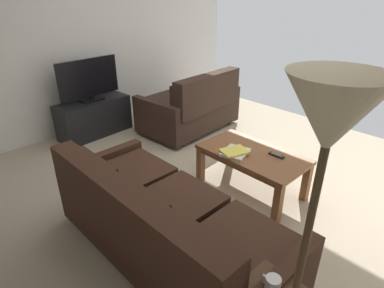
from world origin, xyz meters
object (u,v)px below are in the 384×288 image
at_px(tv_stand, 94,118).
at_px(book_stack, 235,152).
at_px(coffee_mug, 272,285).
at_px(sofa_main, 162,224).
at_px(floor_lamp, 322,164).
at_px(flat_tv, 89,79).
at_px(loveseat_near, 192,106).
at_px(coffee_table, 252,158).
at_px(tv_remote, 276,155).

height_order(tv_stand, book_stack, tv_stand).
bearing_deg(coffee_mug, book_stack, -44.23).
bearing_deg(sofa_main, floor_lamp, 167.86).
relative_size(flat_tv, book_stack, 2.63).
height_order(loveseat_near, floor_lamp, floor_lamp).
relative_size(coffee_table, flat_tv, 1.20).
distance_m(loveseat_near, flat_tv, 1.50).
xyz_separation_m(coffee_table, tv_remote, (-0.21, -0.10, 0.08)).
distance_m(sofa_main, tv_remote, 1.40).
distance_m(tv_stand, book_stack, 2.38).
relative_size(sofa_main, flat_tv, 2.27).
bearing_deg(tv_remote, coffee_table, 25.83).
relative_size(tv_stand, coffee_mug, 10.46).
bearing_deg(floor_lamp, flat_tv, -15.68).
relative_size(loveseat_near, tv_remote, 9.25).
height_order(flat_tv, coffee_mug, flat_tv).
distance_m(flat_tv, coffee_mug, 3.67).
bearing_deg(coffee_mug, tv_stand, -13.45).
bearing_deg(coffee_mug, sofa_main, -2.94).
distance_m(coffee_table, tv_remote, 0.25).
distance_m(floor_lamp, coffee_mug, 0.93).
bearing_deg(loveseat_near, tv_remote, 162.78).
xyz_separation_m(coffee_table, tv_stand, (2.45, 0.49, -0.12)).
bearing_deg(book_stack, coffee_table, -122.89).
bearing_deg(sofa_main, flat_tv, -17.27).
bearing_deg(loveseat_near, coffee_table, 157.47).
height_order(sofa_main, tv_remote, sofa_main).
height_order(loveseat_near, coffee_mug, loveseat_near).
height_order(floor_lamp, flat_tv, floor_lamp).
bearing_deg(floor_lamp, sofa_main, -12.14).
bearing_deg(floor_lamp, coffee_mug, -45.60).
xyz_separation_m(loveseat_near, flat_tv, (0.86, 1.15, 0.45)).
bearing_deg(book_stack, coffee_mug, 135.77).
distance_m(loveseat_near, tv_remote, 1.90).
relative_size(flat_tv, coffee_mug, 8.79).
relative_size(loveseat_near, flat_tv, 1.66).
bearing_deg(loveseat_near, book_stack, 151.13).
distance_m(sofa_main, floor_lamp, 1.65).
xyz_separation_m(sofa_main, book_stack, (0.23, -1.13, 0.12)).
height_order(book_stack, tv_remote, book_stack).
distance_m(floor_lamp, tv_stand, 4.09).
relative_size(coffee_mug, book_stack, 0.30).
bearing_deg(tv_stand, sofa_main, 162.74).
xyz_separation_m(coffee_table, book_stack, (0.10, 0.16, 0.09)).
xyz_separation_m(loveseat_near, book_stack, (-1.49, 0.82, 0.10)).
bearing_deg(book_stack, floor_lamp, 135.58).
bearing_deg(coffee_table, book_stack, 57.11).
height_order(coffee_table, coffee_mug, coffee_mug).
relative_size(floor_lamp, book_stack, 5.15).
distance_m(sofa_main, coffee_mug, 1.01).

